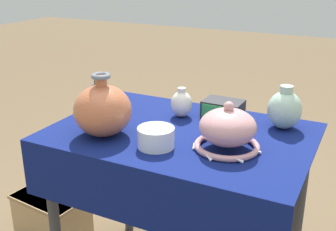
{
  "coord_description": "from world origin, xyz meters",
  "views": [
    {
      "loc": [
        0.63,
        -1.36,
        1.38
      ],
      "look_at": [
        -0.02,
        -0.08,
        0.85
      ],
      "focal_mm": 45.0,
      "sensor_mm": 36.0,
      "label": 1
    }
  ],
  "objects_px": {
    "vase_tall_bulbous": "(103,110)",
    "jar_round_charcoal": "(101,98)",
    "pot_squat_porcelain": "(156,137)",
    "jar_round_ivory": "(181,104)",
    "vase_dome_bell": "(228,130)",
    "mosaic_tile_box": "(223,109)",
    "jar_round_celadon": "(285,109)",
    "wooden_crate": "(52,213)"
  },
  "relations": [
    {
      "from": "jar_round_charcoal",
      "to": "jar_round_ivory",
      "type": "distance_m",
      "value": 0.34
    },
    {
      "from": "pot_squat_porcelain",
      "to": "jar_round_ivory",
      "type": "xyz_separation_m",
      "value": [
        -0.05,
        0.32,
        0.02
      ]
    },
    {
      "from": "vase_tall_bulbous",
      "to": "jar_round_charcoal",
      "type": "relative_size",
      "value": 1.52
    },
    {
      "from": "vase_tall_bulbous",
      "to": "mosaic_tile_box",
      "type": "distance_m",
      "value": 0.51
    },
    {
      "from": "vase_tall_bulbous",
      "to": "wooden_crate",
      "type": "height_order",
      "value": "vase_tall_bulbous"
    },
    {
      "from": "vase_dome_bell",
      "to": "jar_round_charcoal",
      "type": "height_order",
      "value": "vase_dome_bell"
    },
    {
      "from": "vase_tall_bulbous",
      "to": "vase_dome_bell",
      "type": "relative_size",
      "value": 0.98
    },
    {
      "from": "pot_squat_porcelain",
      "to": "wooden_crate",
      "type": "relative_size",
      "value": 0.33
    },
    {
      "from": "vase_dome_bell",
      "to": "jar_round_celadon",
      "type": "relative_size",
      "value": 1.42
    },
    {
      "from": "vase_tall_bulbous",
      "to": "jar_round_charcoal",
      "type": "bearing_deg",
      "value": 126.77
    },
    {
      "from": "jar_round_charcoal",
      "to": "jar_round_ivory",
      "type": "bearing_deg",
      "value": 21.22
    },
    {
      "from": "vase_dome_bell",
      "to": "pot_squat_porcelain",
      "type": "bearing_deg",
      "value": -157.14
    },
    {
      "from": "vase_dome_bell",
      "to": "wooden_crate",
      "type": "xyz_separation_m",
      "value": [
        -0.98,
        0.13,
        -0.71
      ]
    },
    {
      "from": "jar_round_celadon",
      "to": "vase_dome_bell",
      "type": "bearing_deg",
      "value": -115.07
    },
    {
      "from": "pot_squat_porcelain",
      "to": "jar_round_ivory",
      "type": "height_order",
      "value": "jar_round_ivory"
    },
    {
      "from": "pot_squat_porcelain",
      "to": "vase_tall_bulbous",
      "type": "bearing_deg",
      "value": 178.18
    },
    {
      "from": "vase_tall_bulbous",
      "to": "jar_round_ivory",
      "type": "relative_size",
      "value": 1.9
    },
    {
      "from": "jar_round_celadon",
      "to": "wooden_crate",
      "type": "xyz_separation_m",
      "value": [
        -1.12,
        -0.15,
        -0.71
      ]
    },
    {
      "from": "jar_round_charcoal",
      "to": "pot_squat_porcelain",
      "type": "bearing_deg",
      "value": -27.91
    },
    {
      "from": "vase_tall_bulbous",
      "to": "mosaic_tile_box",
      "type": "relative_size",
      "value": 1.46
    },
    {
      "from": "jar_round_charcoal",
      "to": "pot_squat_porcelain",
      "type": "height_order",
      "value": "jar_round_charcoal"
    },
    {
      "from": "vase_tall_bulbous",
      "to": "jar_round_charcoal",
      "type": "height_order",
      "value": "vase_tall_bulbous"
    },
    {
      "from": "vase_dome_bell",
      "to": "mosaic_tile_box",
      "type": "bearing_deg",
      "value": 112.37
    },
    {
      "from": "vase_tall_bulbous",
      "to": "pot_squat_porcelain",
      "type": "height_order",
      "value": "vase_tall_bulbous"
    },
    {
      "from": "vase_dome_bell",
      "to": "pot_squat_porcelain",
      "type": "relative_size",
      "value": 1.86
    },
    {
      "from": "pot_squat_porcelain",
      "to": "jar_round_ivory",
      "type": "relative_size",
      "value": 1.05
    },
    {
      "from": "jar_round_ivory",
      "to": "wooden_crate",
      "type": "distance_m",
      "value": 0.99
    },
    {
      "from": "jar_round_ivory",
      "to": "vase_dome_bell",
      "type": "bearing_deg",
      "value": -38.46
    },
    {
      "from": "wooden_crate",
      "to": "vase_dome_bell",
      "type": "bearing_deg",
      "value": -1.55
    },
    {
      "from": "wooden_crate",
      "to": "jar_round_ivory",
      "type": "bearing_deg",
      "value": 13.22
    },
    {
      "from": "mosaic_tile_box",
      "to": "pot_squat_porcelain",
      "type": "bearing_deg",
      "value": -104.25
    },
    {
      "from": "vase_tall_bulbous",
      "to": "jar_round_charcoal",
      "type": "distance_m",
      "value": 0.23
    },
    {
      "from": "vase_dome_bell",
      "to": "mosaic_tile_box",
      "type": "distance_m",
      "value": 0.32
    },
    {
      "from": "jar_round_ivory",
      "to": "vase_tall_bulbous",
      "type": "bearing_deg",
      "value": -119.76
    },
    {
      "from": "vase_tall_bulbous",
      "to": "pot_squat_porcelain",
      "type": "distance_m",
      "value": 0.24
    },
    {
      "from": "wooden_crate",
      "to": "pot_squat_porcelain",
      "type": "bearing_deg",
      "value": -10.77
    },
    {
      "from": "jar_round_celadon",
      "to": "wooden_crate",
      "type": "distance_m",
      "value": 1.33
    },
    {
      "from": "jar_round_celadon",
      "to": "jar_round_ivory",
      "type": "relative_size",
      "value": 1.37
    },
    {
      "from": "mosaic_tile_box",
      "to": "pot_squat_porcelain",
      "type": "height_order",
      "value": "same"
    },
    {
      "from": "mosaic_tile_box",
      "to": "jar_round_charcoal",
      "type": "bearing_deg",
      "value": -156.42
    },
    {
      "from": "mosaic_tile_box",
      "to": "jar_round_celadon",
      "type": "relative_size",
      "value": 0.95
    },
    {
      "from": "jar_round_charcoal",
      "to": "jar_round_ivory",
      "type": "xyz_separation_m",
      "value": [
        0.32,
        0.12,
        -0.01
      ]
    }
  ]
}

